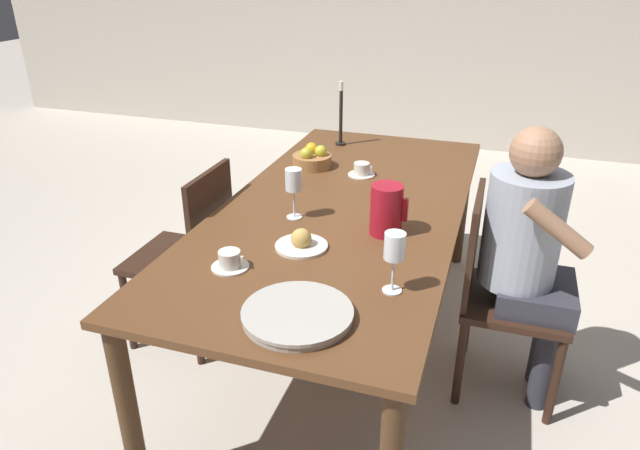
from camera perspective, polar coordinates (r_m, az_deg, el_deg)
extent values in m
plane|color=beige|center=(2.88, 2.09, -11.69)|extent=(20.00, 20.00, 0.00)
cube|color=beige|center=(5.67, 12.79, 20.51)|extent=(10.00, 0.06, 2.60)
cube|color=brown|center=(2.50, 2.35, 1.72)|extent=(1.01, 2.18, 0.03)
cylinder|color=#472D19|center=(2.11, -18.68, -17.19)|extent=(0.07, 0.07, 0.71)
cylinder|color=#472D19|center=(3.68, 0.05, 3.45)|extent=(0.07, 0.07, 0.71)
cylinder|color=#472D19|center=(3.52, 13.96, 1.64)|extent=(0.07, 0.07, 0.71)
cylinder|color=#331E14|center=(2.81, 22.17, -9.63)|extent=(0.04, 0.04, 0.42)
cylinder|color=#331E14|center=(2.51, 22.44, -14.32)|extent=(0.04, 0.04, 0.42)
cylinder|color=#331E14|center=(2.79, 14.58, -8.65)|extent=(0.04, 0.04, 0.42)
cylinder|color=#331E14|center=(2.49, 13.80, -13.26)|extent=(0.04, 0.04, 0.42)
cube|color=#331E14|center=(2.52, 18.95, -7.28)|extent=(0.42, 0.42, 0.03)
cube|color=#331E14|center=(2.40, 15.08, -1.91)|extent=(0.03, 0.39, 0.44)
cylinder|color=#331E14|center=(2.87, -18.64, -8.19)|extent=(0.04, 0.04, 0.42)
cylinder|color=#331E14|center=(3.13, -14.75, -4.74)|extent=(0.04, 0.04, 0.42)
cylinder|color=#331E14|center=(2.69, -12.16, -9.84)|extent=(0.04, 0.04, 0.42)
cylinder|color=#331E14|center=(2.96, -8.64, -5.98)|extent=(0.04, 0.04, 0.42)
cube|color=#331E14|center=(2.79, -14.03, -3.23)|extent=(0.42, 0.42, 0.03)
cube|color=#331E14|center=(2.59, -10.85, 0.63)|extent=(0.03, 0.39, 0.44)
cylinder|color=#33333D|center=(2.71, 21.45, -10.57)|extent=(0.09, 0.09, 0.45)
cylinder|color=#33333D|center=(2.58, 21.52, -12.59)|extent=(0.09, 0.09, 0.45)
cube|color=#33333D|center=(2.49, 20.75, -6.39)|extent=(0.30, 0.34, 0.11)
cylinder|color=#9EA8B7|center=(2.36, 19.61, -0.42)|extent=(0.30, 0.30, 0.46)
sphere|color=#A37556|center=(2.25, 20.78, 6.83)|extent=(0.19, 0.19, 0.19)
cylinder|color=#A37556|center=(2.13, 22.67, -0.35)|extent=(0.25, 0.06, 0.20)
cylinder|color=#A31423|center=(2.21, 6.64, 1.52)|extent=(0.13, 0.13, 0.20)
cube|color=#A31423|center=(2.20, 8.52, 1.50)|extent=(0.02, 0.02, 0.09)
cone|color=#A31423|center=(2.19, 5.45, 3.61)|extent=(0.04, 0.04, 0.04)
cylinder|color=white|center=(2.38, -2.58, 0.81)|extent=(0.07, 0.07, 0.00)
cylinder|color=white|center=(2.35, -2.61, 2.18)|extent=(0.01, 0.01, 0.12)
cylinder|color=white|center=(2.31, -2.66, 4.56)|extent=(0.07, 0.07, 0.09)
cylinder|color=white|center=(1.88, 7.20, -6.50)|extent=(0.07, 0.07, 0.00)
cylinder|color=white|center=(1.85, 7.31, -4.90)|extent=(0.01, 0.01, 0.12)
cylinder|color=white|center=(1.80, 7.49, -2.09)|extent=(0.07, 0.07, 0.09)
cylinder|color=red|center=(1.81, 7.45, -2.64)|extent=(0.06, 0.06, 0.05)
cylinder|color=silver|center=(2.02, -8.97, -4.15)|extent=(0.13, 0.13, 0.01)
cylinder|color=silver|center=(2.01, -9.03, -3.35)|extent=(0.08, 0.08, 0.06)
cube|color=silver|center=(1.99, -7.84, -3.49)|extent=(0.01, 0.01, 0.03)
cylinder|color=silver|center=(2.84, 4.16, 5.04)|extent=(0.13, 0.13, 0.01)
cylinder|color=silver|center=(2.83, 4.18, 5.65)|extent=(0.08, 0.08, 0.06)
cube|color=silver|center=(2.82, 5.09, 5.60)|extent=(0.01, 0.01, 0.03)
cylinder|color=#B7B2A8|center=(1.74, -2.27, -9.09)|extent=(0.33, 0.33, 0.02)
cylinder|color=#B7B2A8|center=(1.73, -2.27, -8.68)|extent=(0.34, 0.34, 0.01)
cylinder|color=silver|center=(2.13, -1.87, -2.12)|extent=(0.20, 0.20, 0.01)
sphere|color=tan|center=(2.12, -1.88, -1.37)|extent=(0.08, 0.08, 0.08)
cylinder|color=#9E6B3D|center=(2.94, -0.81, 6.43)|extent=(0.20, 0.20, 0.06)
sphere|color=gold|center=(2.93, 0.08, 7.36)|extent=(0.06, 0.06, 0.06)
sphere|color=gold|center=(2.97, -0.85, 7.64)|extent=(0.06, 0.06, 0.06)
sphere|color=gold|center=(2.89, -1.36, 7.14)|extent=(0.06, 0.06, 0.06)
cylinder|color=black|center=(3.31, 2.06, 8.16)|extent=(0.06, 0.06, 0.01)
cylinder|color=black|center=(3.27, 2.10, 10.76)|extent=(0.02, 0.02, 0.30)
cylinder|color=beige|center=(3.23, 2.15, 13.73)|extent=(0.02, 0.02, 0.05)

